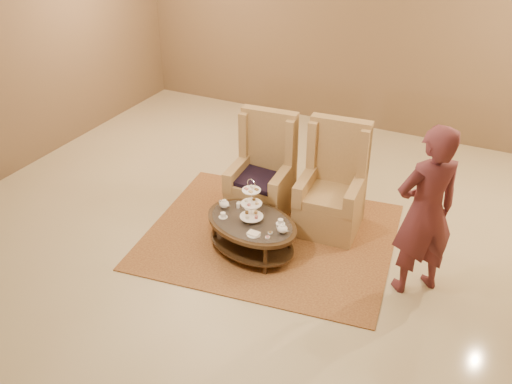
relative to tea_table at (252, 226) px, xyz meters
The scene contains 8 objects.
ground 0.36m from the tea_table, 11.53° to the right, with size 8.00×8.00×0.00m, color beige.
ceiling 0.36m from the tea_table, 11.53° to the right, with size 8.00×8.00×0.02m, color beige.
wall_back 4.22m from the tea_table, 88.31° to the left, with size 8.00×0.04×3.50m, color olive.
rug 0.50m from the tea_table, 80.69° to the left, with size 3.11×2.70×0.02m.
tea_table is the anchor object (origin of this frame).
armchair_left 0.89m from the tea_table, 107.25° to the left, with size 0.75×0.77×1.30m.
armchair_right 1.10m from the tea_table, 56.19° to the left, with size 0.77×0.79×1.32m.
person 1.88m from the tea_table, ahead, with size 0.79×0.77×1.84m.
Camera 1 is at (2.25, -4.67, 3.87)m, focal length 40.00 mm.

